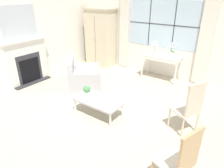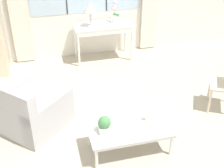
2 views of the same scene
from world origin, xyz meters
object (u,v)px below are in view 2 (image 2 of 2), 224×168
at_px(console_table, 103,28).
at_px(armchair_upholstered, 29,110).
at_px(potted_plant_small, 105,124).
at_px(table_lamp, 90,9).
at_px(coffee_table, 130,130).
at_px(potted_orchid, 114,14).
at_px(pillar_candle, 148,116).

bearing_deg(console_table, armchair_upholstered, -129.35).
bearing_deg(potted_plant_small, table_lamp, 82.34).
height_order(armchair_upholstered, coffee_table, armchair_upholstered).
bearing_deg(armchair_upholstered, console_table, 50.65).
xyz_separation_m(potted_orchid, pillar_candle, (-0.24, -2.77, -0.50)).
bearing_deg(console_table, coffee_table, -95.68).
height_order(table_lamp, pillar_candle, table_lamp).
height_order(table_lamp, potted_plant_small, table_lamp).
bearing_deg(table_lamp, potted_plant_small, -97.66).
bearing_deg(armchair_upholstered, pillar_candle, -26.41).
bearing_deg(pillar_candle, console_table, 90.12).
bearing_deg(coffee_table, pillar_candle, 17.65).
distance_m(armchair_upholstered, coffee_table, 1.58).
bearing_deg(potted_orchid, console_table, -169.46).
height_order(potted_orchid, pillar_candle, potted_orchid).
relative_size(potted_orchid, pillar_candle, 2.82).
height_order(armchair_upholstered, pillar_candle, armchair_upholstered).
xyz_separation_m(table_lamp, armchair_upholstered, (-1.33, -1.88, -0.84)).
bearing_deg(potted_orchid, armchair_upholstered, -132.82).
bearing_deg(table_lamp, pillar_candle, -84.46).
bearing_deg(coffee_table, console_table, 84.32).
height_order(potted_plant_small, pillar_candle, potted_plant_small).
distance_m(potted_plant_small, pillar_candle, 0.63).
bearing_deg(table_lamp, armchair_upholstered, -125.29).
bearing_deg(pillar_candle, potted_plant_small, -173.12).
height_order(coffee_table, pillar_candle, pillar_candle).
distance_m(console_table, potted_plant_small, 2.87).
xyz_separation_m(console_table, coffee_table, (-0.28, -2.81, -0.35)).
xyz_separation_m(armchair_upholstered, potted_plant_small, (0.96, -0.87, 0.21)).
xyz_separation_m(console_table, potted_plant_small, (-0.62, -2.80, -0.20)).
xyz_separation_m(coffee_table, pillar_candle, (0.29, 0.09, 0.11)).
bearing_deg(potted_plant_small, potted_orchid, 72.97).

